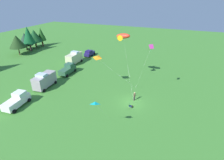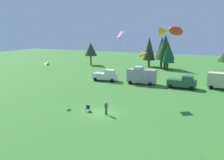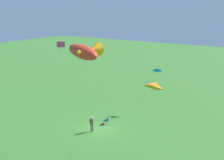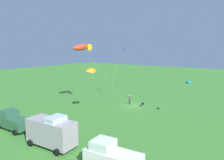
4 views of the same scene
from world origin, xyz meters
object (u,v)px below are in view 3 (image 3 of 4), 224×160
Objects in this scene: backpack_on_grass at (103,124)px; kite_delta_orange at (155,85)px; person_kite_flyer at (92,123)px; kite_diamond_rainbow at (61,48)px; kite_large_fish at (86,51)px; folding_chair at (106,120)px; kite_delta_teal at (157,70)px.

backpack_on_grass is 11.53m from kite_delta_orange.
person_kite_flyer is 9.07m from kite_diamond_rainbow.
kite_large_fish is 1.07× the size of kite_diamond_rainbow.
folding_chair is at bearing -117.60° from kite_delta_orange.
folding_chair is 10.65m from kite_diamond_rainbow.
kite_large_fish is (6.80, 4.82, 9.22)m from person_kite_flyer.
kite_large_fish is at bearing 105.46° from folding_chair.
kite_delta_teal is at bearing -83.91° from person_kite_flyer.
kite_large_fish is at bearing -34.40° from kite_delta_orange.
kite_diamond_rainbow is (-4.16, -6.55, -0.71)m from kite_large_fish.
folding_chair is at bearing 161.24° from kite_diamond_rainbow.
person_kite_flyer is at bearing -101.07° from kite_delta_orange.
folding_chair is at bearing 158.52° from backpack_on_grass.
kite_delta_teal is at bearing -155.08° from kite_delta_orange.
person_kite_flyer is 0.30× the size of kite_delta_teal.
kite_diamond_rainbow reaches higher than kite_delta_teal.
person_kite_flyer is at bearing 146.87° from kite_diamond_rainbow.
kite_diamond_rainbow is at bearing -122.45° from kite_large_fish.
kite_diamond_rainbow reaches higher than person_kite_flyer.
kite_delta_teal reaches higher than person_kite_flyer.
kite_diamond_rainbow is at bearing -84.31° from kite_delta_orange.
kite_delta_orange reaches higher than backpack_on_grass.
person_kite_flyer is 12.43m from kite_large_fish.
kite_delta_orange is (-5.17, 3.54, -3.30)m from kite_large_fish.
kite_diamond_rainbow is at bearing -18.00° from kite_delta_teal.
kite_diamond_rainbow is 1.31× the size of kite_delta_orange.
folding_chair is at bearing -153.49° from kite_large_fish.
kite_delta_teal reaches higher than backpack_on_grass.
kite_delta_teal is 0.74× the size of kite_delta_orange.
kite_diamond_rainbow reaches higher than kite_delta_orange.
kite_delta_orange reaches higher than person_kite_flyer.
backpack_on_grass is 14.43m from kite_large_fish.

